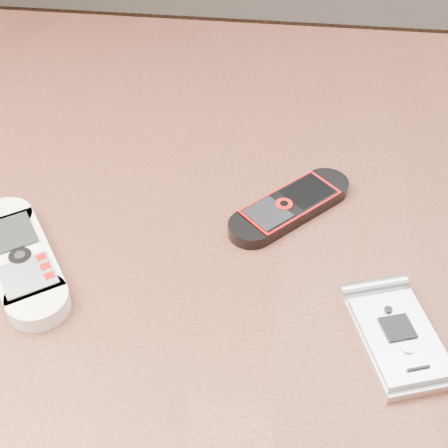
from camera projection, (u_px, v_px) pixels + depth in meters
table at (219, 309)px, 0.61m from camera, size 1.20×0.80×0.75m
nokia_white at (20, 258)px, 0.50m from camera, size 0.12×0.15×0.02m
nokia_black_red at (290, 206)px, 0.55m from camera, size 0.12×0.12×0.01m
motorola_razr at (397, 336)px, 0.45m from camera, size 0.08×0.11×0.02m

